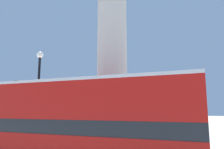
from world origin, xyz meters
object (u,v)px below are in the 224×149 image
object	(u,v)px
monument_column	(112,44)
street_lamp	(37,103)
bus_b	(74,126)
equestrian_statue	(14,125)

from	to	relation	value
monument_column	street_lamp	world-z (taller)	monument_column
monument_column	street_lamp	xyz separation A→B (m)	(-3.53, -3.31, -4.23)
monument_column	bus_b	distance (m)	7.81
equestrian_statue	street_lamp	size ratio (longest dim) A/B	0.90
bus_b	equestrian_statue	distance (m)	13.53
bus_b	equestrian_statue	bearing A→B (deg)	145.52
bus_b	equestrian_statue	xyz separation A→B (m)	(-10.49, 8.51, -0.75)
equestrian_statue	street_lamp	xyz separation A→B (m)	(6.89, -6.10, 1.84)
equestrian_statue	bus_b	bearing A→B (deg)	-56.89
monument_column	bus_b	bearing A→B (deg)	-89.21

